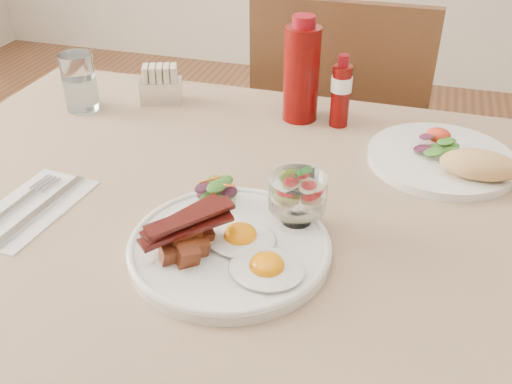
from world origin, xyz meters
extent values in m
cylinder|color=#58351B|center=(-0.59, 0.36, 0.35)|extent=(0.06, 0.06, 0.71)
cube|color=#58351B|center=(0.00, 0.00, 0.73)|extent=(1.30, 0.85, 0.04)
cube|color=tan|center=(0.00, 0.00, 0.75)|extent=(1.33, 0.88, 0.00)
cylinder|color=#58351B|center=(-0.18, 0.57, 0.23)|extent=(0.04, 0.04, 0.45)
cylinder|color=#58351B|center=(0.18, 0.57, 0.23)|extent=(0.04, 0.04, 0.45)
cylinder|color=#58351B|center=(-0.18, 0.93, 0.23)|extent=(0.04, 0.04, 0.45)
cylinder|color=#58351B|center=(0.18, 0.93, 0.23)|extent=(0.04, 0.04, 0.45)
cube|color=#58351B|center=(0.00, 0.75, 0.47)|extent=(0.42, 0.42, 0.03)
cube|color=#58351B|center=(0.00, 0.55, 0.70)|extent=(0.42, 0.03, 0.46)
cylinder|color=white|center=(-0.04, -0.12, 0.76)|extent=(0.28, 0.28, 0.02)
ellipsoid|color=white|center=(0.03, -0.16, 0.77)|extent=(0.11, 0.10, 0.01)
ellipsoid|color=orange|center=(0.03, -0.16, 0.78)|extent=(0.05, 0.05, 0.03)
ellipsoid|color=white|center=(-0.02, -0.11, 0.77)|extent=(0.11, 0.10, 0.01)
ellipsoid|color=orange|center=(-0.02, -0.11, 0.78)|extent=(0.05, 0.05, 0.03)
cube|color=maroon|center=(-0.10, -0.15, 0.78)|extent=(0.03, 0.03, 0.03)
cube|color=maroon|center=(-0.07, -0.15, 0.78)|extent=(0.04, 0.04, 0.03)
cube|color=maroon|center=(-0.10, -0.18, 0.78)|extent=(0.03, 0.03, 0.02)
cube|color=maroon|center=(-0.07, -0.13, 0.78)|extent=(0.03, 0.03, 0.03)
cube|color=maroon|center=(-0.08, -0.18, 0.78)|extent=(0.04, 0.04, 0.03)
cube|color=maroon|center=(-0.11, -0.15, 0.78)|extent=(0.03, 0.03, 0.02)
cube|color=maroon|center=(-0.08, -0.15, 0.80)|extent=(0.03, 0.03, 0.03)
cube|color=maroon|center=(-0.09, -0.16, 0.80)|extent=(0.03, 0.03, 0.02)
cube|color=#53110D|center=(-0.09, -0.15, 0.80)|extent=(0.10, 0.11, 0.01)
cube|color=#53110D|center=(-0.08, -0.16, 0.81)|extent=(0.11, 0.10, 0.01)
cube|color=#53110D|center=(-0.09, -0.15, 0.82)|extent=(0.09, 0.12, 0.01)
cube|color=#53110D|center=(-0.08, -0.15, 0.82)|extent=(0.10, 0.10, 0.01)
ellipsoid|color=#1C5215|center=(-0.09, -0.03, 0.77)|extent=(0.04, 0.04, 0.01)
ellipsoid|color=#1C5215|center=(-0.08, -0.02, 0.78)|extent=(0.04, 0.03, 0.01)
ellipsoid|color=#391224|center=(-0.11, -0.03, 0.78)|extent=(0.04, 0.03, 0.01)
ellipsoid|color=#1C5215|center=(-0.08, -0.05, 0.78)|extent=(0.04, 0.04, 0.01)
ellipsoid|color=#1C5215|center=(-0.09, -0.05, 0.78)|extent=(0.04, 0.03, 0.01)
ellipsoid|color=#391224|center=(-0.07, -0.03, 0.79)|extent=(0.03, 0.03, 0.01)
ellipsoid|color=#1C5215|center=(-0.10, -0.01, 0.79)|extent=(0.04, 0.03, 0.01)
ellipsoid|color=#1C5215|center=(-0.08, -0.01, 0.79)|extent=(0.04, 0.03, 0.01)
ellipsoid|color=#391224|center=(-0.11, -0.04, 0.80)|extent=(0.03, 0.03, 0.01)
ellipsoid|color=#1C5215|center=(-0.08, -0.04, 0.80)|extent=(0.04, 0.03, 0.01)
ellipsoid|color=#1C5215|center=(-0.08, -0.02, 0.80)|extent=(0.03, 0.03, 0.01)
cylinder|color=orange|center=(-0.08, -0.03, 0.80)|extent=(0.03, 0.02, 0.01)
cylinder|color=orange|center=(-0.10, -0.03, 0.80)|extent=(0.03, 0.03, 0.01)
cylinder|color=orange|center=(-0.08, -0.03, 0.80)|extent=(0.04, 0.00, 0.01)
cylinder|color=white|center=(0.04, -0.04, 0.77)|extent=(0.05, 0.05, 0.01)
cylinder|color=white|center=(0.04, -0.04, 0.78)|extent=(0.02, 0.02, 0.02)
cylinder|color=white|center=(0.04, -0.04, 0.82)|extent=(0.08, 0.08, 0.05)
cylinder|color=#FFF5B4|center=(0.03, -0.04, 0.81)|extent=(0.02, 0.02, 0.01)
cylinder|color=#FFF5B4|center=(0.05, -0.04, 0.81)|extent=(0.02, 0.02, 0.01)
cylinder|color=#FFF5B4|center=(0.04, -0.03, 0.81)|extent=(0.02, 0.02, 0.01)
cylinder|color=#81AD34|center=(0.03, -0.03, 0.83)|extent=(0.03, 0.03, 0.01)
cone|color=red|center=(0.05, -0.05, 0.83)|extent=(0.02, 0.02, 0.02)
cone|color=red|center=(0.03, -0.05, 0.84)|extent=(0.02, 0.02, 0.02)
cone|color=red|center=(0.04, -0.03, 0.84)|extent=(0.02, 0.02, 0.02)
ellipsoid|color=#297028|center=(0.04, -0.04, 0.85)|extent=(0.02, 0.01, 0.00)
ellipsoid|color=#297028|center=(0.05, -0.04, 0.85)|extent=(0.02, 0.01, 0.00)
cylinder|color=white|center=(0.24, 0.22, 0.76)|extent=(0.25, 0.25, 0.02)
ellipsoid|color=#1C5215|center=(0.22, 0.23, 0.77)|extent=(0.05, 0.04, 0.01)
ellipsoid|color=#1C5215|center=(0.25, 0.24, 0.78)|extent=(0.04, 0.04, 0.01)
ellipsoid|color=#391224|center=(0.20, 0.21, 0.78)|extent=(0.04, 0.03, 0.01)
ellipsoid|color=#1C5215|center=(0.22, 0.20, 0.78)|extent=(0.04, 0.04, 0.01)
ellipsoid|color=#1C5215|center=(0.25, 0.21, 0.78)|extent=(0.04, 0.03, 0.01)
ellipsoid|color=#391224|center=(0.21, 0.25, 0.79)|extent=(0.03, 0.03, 0.01)
ellipsoid|color=#1C5215|center=(0.24, 0.23, 0.79)|extent=(0.04, 0.03, 0.01)
ellipsoid|color=red|center=(0.23, 0.26, 0.78)|extent=(0.04, 0.03, 0.03)
ellipsoid|color=tan|center=(0.29, 0.16, 0.79)|extent=(0.14, 0.10, 0.05)
cylinder|color=#5F0605|center=(-0.04, 0.32, 0.84)|extent=(0.08, 0.08, 0.18)
cylinder|color=maroon|center=(-0.04, 0.32, 0.95)|extent=(0.05, 0.05, 0.02)
cylinder|color=#5F0605|center=(0.04, 0.31, 0.81)|extent=(0.04, 0.04, 0.12)
cylinder|color=white|center=(0.04, 0.31, 0.84)|extent=(0.05, 0.05, 0.03)
cylinder|color=maroon|center=(0.04, 0.31, 0.88)|extent=(0.02, 0.02, 0.02)
cube|color=silver|center=(-0.34, 0.32, 0.78)|extent=(0.10, 0.08, 0.05)
cube|color=#C1B288|center=(-0.36, 0.31, 0.81)|extent=(0.02, 0.04, 0.05)
cube|color=#C1B288|center=(-0.35, 0.31, 0.81)|extent=(0.02, 0.04, 0.05)
cube|color=#C1B288|center=(-0.34, 0.32, 0.81)|extent=(0.02, 0.04, 0.05)
cube|color=#C1B288|center=(-0.32, 0.32, 0.81)|extent=(0.02, 0.04, 0.05)
cube|color=#C1B288|center=(-0.31, 0.33, 0.81)|extent=(0.02, 0.04, 0.05)
cylinder|color=white|center=(-0.48, 0.24, 0.81)|extent=(0.07, 0.07, 0.12)
cylinder|color=silver|center=(-0.48, 0.24, 0.79)|extent=(0.06, 0.06, 0.07)
cube|color=silver|center=(-0.36, -0.11, 0.75)|extent=(0.13, 0.21, 0.00)
cube|color=silver|center=(-0.34, -0.11, 0.76)|extent=(0.03, 0.20, 0.00)
cube|color=silver|center=(-0.39, -0.14, 0.76)|extent=(0.02, 0.13, 0.00)
cube|color=silver|center=(-0.39, -0.04, 0.76)|extent=(0.01, 0.05, 0.00)
cube|color=silver|center=(-0.38, -0.05, 0.76)|extent=(0.01, 0.05, 0.00)
cube|color=silver|center=(-0.38, -0.05, 0.76)|extent=(0.01, 0.05, 0.00)
cube|color=silver|center=(-0.37, -0.05, 0.76)|extent=(0.01, 0.05, 0.00)
camera|label=1|loc=(0.18, -0.70, 1.25)|focal=40.00mm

